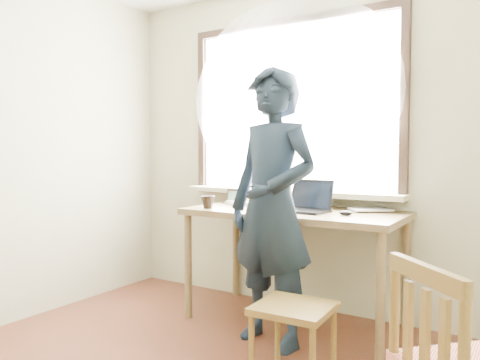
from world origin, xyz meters
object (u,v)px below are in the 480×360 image
Objects in this scene: mug_dark at (208,202)px; laptop at (307,204)px; desk at (294,222)px; work_chair at (294,316)px; person at (272,207)px; mug_white at (286,199)px.

laptop is at bearing 18.04° from mug_dark.
work_chair is at bearing -64.54° from desk.
person is (-0.33, 0.36, 0.55)m from work_chair.
mug_white is at bearing 140.91° from laptop.
desk is 0.28m from mug_white.
desk is at bearing 163.74° from laptop.
person reaches higher than mug_dark.
desk is 0.44m from person.
mug_dark is (-0.59, -0.26, 0.13)m from desk.
laptop is (0.11, -0.03, 0.14)m from desk.
person is (0.63, -0.15, 0.02)m from mug_dark.
person reaches higher than work_chair.
work_chair is 0.73m from person.
mug_white is 1.22m from work_chair.
work_chair is at bearing -61.30° from mug_white.
mug_dark is (-0.70, -0.23, -0.01)m from laptop.
laptop is 0.95m from work_chair.
laptop is 0.74m from mug_dark.
desk is at bearing 107.84° from person.
mug_white is at bearing 46.26° from mug_dark.
mug_dark is 0.65m from person.
mug_white is 0.63m from person.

